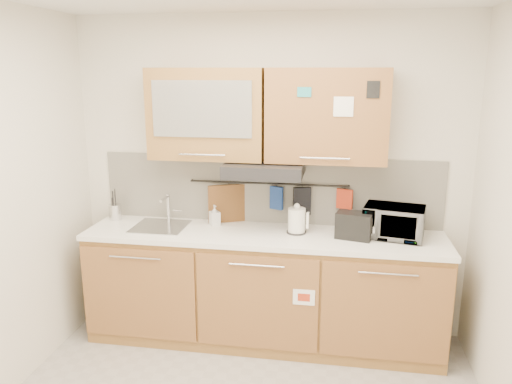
% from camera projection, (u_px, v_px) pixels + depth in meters
% --- Properties ---
extents(wall_back, '(3.20, 0.00, 3.20)m').
position_uv_depth(wall_back, '(269.00, 178.00, 4.11)').
color(wall_back, silver).
rests_on(wall_back, ground).
extents(base_cabinet, '(2.80, 0.64, 0.88)m').
position_uv_depth(base_cabinet, '(263.00, 293.00, 4.03)').
color(base_cabinet, '#AB753C').
rests_on(base_cabinet, floor).
extents(countertop, '(2.82, 0.62, 0.04)m').
position_uv_depth(countertop, '(263.00, 235.00, 3.91)').
color(countertop, white).
rests_on(countertop, base_cabinet).
extents(backsplash, '(2.80, 0.02, 0.56)m').
position_uv_depth(backsplash, '(269.00, 190.00, 4.12)').
color(backsplash, silver).
rests_on(backsplash, countertop).
extents(upper_cabinets, '(1.82, 0.37, 0.70)m').
position_uv_depth(upper_cabinets, '(266.00, 115.00, 3.82)').
color(upper_cabinets, '#AB753C').
rests_on(upper_cabinets, wall_back).
extents(range_hood, '(0.60, 0.46, 0.10)m').
position_uv_depth(range_hood, '(265.00, 169.00, 3.84)').
color(range_hood, black).
rests_on(range_hood, upper_cabinets).
extents(sink, '(0.42, 0.40, 0.26)m').
position_uv_depth(sink, '(161.00, 226.00, 4.06)').
color(sink, silver).
rests_on(sink, countertop).
extents(utensil_rail, '(1.30, 0.02, 0.02)m').
position_uv_depth(utensil_rail, '(268.00, 184.00, 4.07)').
color(utensil_rail, black).
rests_on(utensil_rail, backsplash).
extents(utensil_crock, '(0.11, 0.11, 0.27)m').
position_uv_depth(utensil_crock, '(115.00, 212.00, 4.25)').
color(utensil_crock, silver).
rests_on(utensil_crock, countertop).
extents(kettle, '(0.17, 0.15, 0.24)m').
position_uv_depth(kettle, '(297.00, 221.00, 3.89)').
color(kettle, white).
rests_on(kettle, countertop).
extents(toaster, '(0.29, 0.21, 0.20)m').
position_uv_depth(toaster, '(354.00, 225.00, 3.76)').
color(toaster, black).
rests_on(toaster, countertop).
extents(microwave, '(0.49, 0.38, 0.24)m').
position_uv_depth(microwave, '(394.00, 222.00, 3.78)').
color(microwave, '#999999').
rests_on(microwave, countertop).
extents(soap_bottle, '(0.11, 0.11, 0.17)m').
position_uv_depth(soap_bottle, '(215.00, 215.00, 4.09)').
color(soap_bottle, '#999999').
rests_on(soap_bottle, countertop).
extents(cutting_board, '(0.32, 0.16, 0.42)m').
position_uv_depth(cutting_board, '(229.00, 210.00, 4.17)').
color(cutting_board, brown).
rests_on(cutting_board, utensil_rail).
extents(oven_mitt, '(0.12, 0.07, 0.19)m').
position_uv_depth(oven_mitt, '(276.00, 198.00, 4.07)').
color(oven_mitt, navy).
rests_on(oven_mitt, utensil_rail).
extents(dark_pouch, '(0.15, 0.07, 0.23)m').
position_uv_depth(dark_pouch, '(302.00, 201.00, 4.05)').
color(dark_pouch, black).
rests_on(dark_pouch, utensil_rail).
extents(pot_holder, '(0.13, 0.06, 0.16)m').
position_uv_depth(pot_holder, '(344.00, 199.00, 3.98)').
color(pot_holder, '#AA2E16').
rests_on(pot_holder, utensil_rail).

